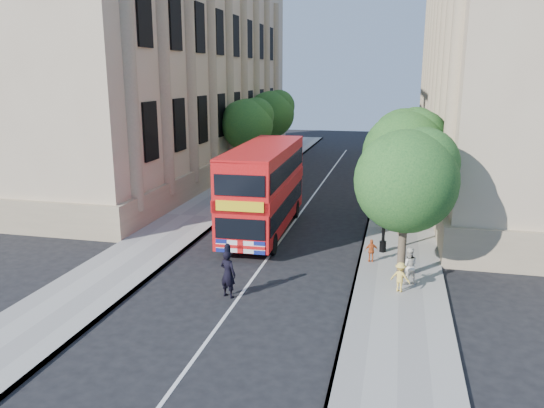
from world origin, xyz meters
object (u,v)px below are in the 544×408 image
Objects in this scene: lamp_post at (385,201)px; double_decker_bus at (264,186)px; box_van at (263,179)px; police_constable at (228,274)px; woman_pedestrian at (409,266)px.

lamp_post is 6.49m from double_decker_bus.
lamp_post reaches higher than double_decker_bus.
police_constable is (2.42, -14.77, -0.60)m from box_van.
police_constable is 1.24× the size of woman_pedestrian.
box_van is 15.12m from woman_pedestrian.
double_decker_bus is 8.49m from police_constable.
box_van is at bearing 132.40° from lamp_post.
double_decker_bus is at bearing -71.23° from box_van.
double_decker_bus is 5.36× the size of police_constable.
box_van reaches higher than police_constable.
double_decker_bus is (-6.14, 2.11, -0.06)m from lamp_post.
double_decker_bus is 9.36m from woman_pedestrian.
lamp_post is 3.53× the size of woman_pedestrian.
double_decker_bus is at bearing 161.01° from lamp_post.
box_van is at bearing 102.87° from double_decker_bus.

